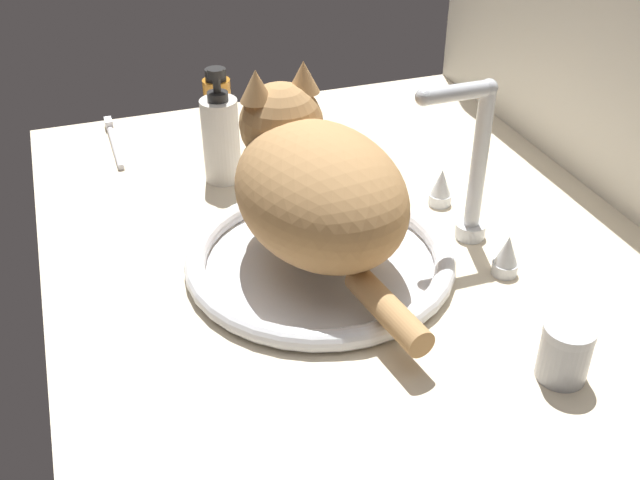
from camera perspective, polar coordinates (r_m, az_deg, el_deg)
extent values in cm
cube|color=beige|center=(99.32, 2.47, -1.40)|extent=(101.42, 76.98, 3.00)
cube|color=silver|center=(109.64, 22.84, 11.11)|extent=(101.42, 2.40, 42.23)
torus|color=white|center=(94.46, 0.00, -1.36)|extent=(33.52, 33.52, 2.60)
cylinder|color=white|center=(95.04, 0.00, -1.86)|extent=(29.63, 29.63, 0.60)
cylinder|color=silver|center=(102.28, 11.18, 0.75)|extent=(4.00, 4.00, 2.01)
cylinder|color=silver|center=(97.11, 11.84, 5.92)|extent=(2.00, 2.00, 18.88)
sphere|color=silver|center=(93.20, 12.52, 11.06)|extent=(2.20, 2.20, 2.20)
cylinder|color=silver|center=(91.18, 10.20, 10.82)|extent=(2.00, 8.40, 2.00)
sphere|color=silver|center=(89.31, 7.78, 10.54)|extent=(2.10, 2.10, 2.10)
cylinder|color=silver|center=(108.86, 8.96, 3.05)|extent=(3.20, 3.20, 1.60)
cone|color=silver|center=(107.51, 9.08, 4.30)|extent=(2.88, 2.88, 3.85)
cylinder|color=silver|center=(96.30, 13.66, -2.06)|extent=(3.20, 3.20, 1.60)
cone|color=silver|center=(94.77, 13.87, -0.72)|extent=(2.88, 2.88, 3.85)
ellipsoid|color=tan|center=(89.49, 0.00, 3.47)|extent=(28.24, 22.54, 15.81)
sphere|color=tan|center=(95.48, -2.91, 8.66)|extent=(10.52, 10.52, 10.52)
cone|color=tan|center=(92.05, -4.83, 11.44)|extent=(4.00, 4.00, 3.94)
cone|color=tan|center=(94.49, -1.25, 12.15)|extent=(4.00, 4.00, 3.94)
ellipsoid|color=silver|center=(99.18, -3.89, 8.95)|extent=(3.79, 4.84, 3.37)
ellipsoid|color=silver|center=(96.90, -2.49, 5.43)|extent=(8.68, 11.35, 8.70)
cylinder|color=tan|center=(82.07, 5.09, -5.21)|extent=(13.39, 5.13, 3.20)
cylinder|color=#B2B5BA|center=(82.25, 17.81, -8.24)|extent=(5.21, 5.21, 5.53)
cylinder|color=silver|center=(80.19, 18.21, -6.50)|extent=(5.31, 5.31, 1.00)
cylinder|color=#C67A23|center=(125.37, -7.62, 9.65)|extent=(4.42, 4.42, 10.12)
cylinder|color=black|center=(123.09, -7.83, 12.18)|extent=(3.31, 3.31, 1.80)
cylinder|color=silver|center=(112.34, -7.41, 7.39)|extent=(5.39, 5.39, 12.57)
cylinder|color=black|center=(109.49, -7.67, 10.62)|extent=(2.96, 2.96, 1.20)
cylinder|color=black|center=(108.83, -7.74, 11.46)|extent=(1.08, 1.08, 2.26)
cylinder|color=black|center=(108.19, -7.81, 12.30)|extent=(2.42, 2.42, 1.20)
cylinder|color=silver|center=(126.61, -15.07, 6.71)|extent=(14.40, 1.10, 1.00)
cube|color=white|center=(134.06, -15.55, 8.47)|extent=(2.61, 1.22, 1.20)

